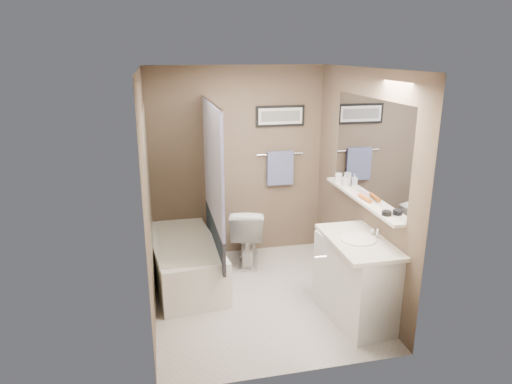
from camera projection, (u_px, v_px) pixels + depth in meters
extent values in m
plane|color=beige|center=(259.00, 297.00, 4.94)|extent=(2.50, 2.50, 0.00)
cube|color=white|center=(259.00, 70.00, 4.24)|extent=(2.20, 2.50, 0.04)
cube|color=brown|center=(237.00, 164.00, 5.73)|extent=(2.20, 0.04, 2.40)
cube|color=brown|center=(296.00, 238.00, 3.44)|extent=(2.20, 0.04, 2.40)
cube|color=brown|center=(149.00, 199.00, 4.36)|extent=(0.04, 2.50, 2.40)
cube|color=brown|center=(359.00, 185.00, 4.81)|extent=(0.04, 2.50, 2.40)
cube|color=#B9AC8C|center=(150.00, 202.00, 4.88)|extent=(0.02, 1.55, 2.00)
cylinder|color=silver|center=(211.00, 102.00, 4.72)|extent=(0.02, 1.55, 0.02)
cube|color=white|center=(213.00, 163.00, 4.91)|extent=(0.03, 1.45, 1.28)
cube|color=#243444|center=(215.00, 233.00, 5.15)|extent=(0.03, 1.45, 0.36)
cube|color=silver|center=(369.00, 149.00, 4.55)|extent=(0.02, 1.60, 1.00)
cube|color=silver|center=(360.00, 199.00, 4.69)|extent=(0.12, 1.60, 0.03)
cylinder|color=silver|center=(280.00, 154.00, 5.80)|extent=(0.60, 0.02, 0.02)
cube|color=#8794C5|center=(280.00, 168.00, 5.84)|extent=(0.34, 0.05, 0.44)
cube|color=black|center=(280.00, 116.00, 5.68)|extent=(0.62, 0.02, 0.26)
cube|color=white|center=(281.00, 116.00, 5.67)|extent=(0.56, 0.00, 0.20)
cube|color=#595959|center=(281.00, 116.00, 5.66)|extent=(0.50, 0.00, 0.13)
cube|color=silver|center=(362.00, 256.00, 3.60)|extent=(0.80, 0.02, 2.00)
cylinder|color=silver|center=(320.00, 257.00, 3.58)|extent=(0.10, 0.02, 0.02)
cube|color=white|center=(185.00, 261.00, 5.23)|extent=(0.87, 1.57, 0.50)
cube|color=silver|center=(184.00, 241.00, 5.16)|extent=(0.56, 1.36, 0.02)
imported|color=white|center=(247.00, 234.00, 5.68)|extent=(0.56, 0.79, 0.73)
cube|color=white|center=(357.00, 281.00, 4.46)|extent=(0.61, 0.96, 0.80)
cube|color=silver|center=(359.00, 242.00, 4.33)|extent=(0.54, 0.96, 0.04)
cylinder|color=white|center=(358.00, 239.00, 4.32)|extent=(0.34, 0.34, 0.01)
cylinder|color=silver|center=(378.00, 233.00, 4.35)|extent=(0.02, 0.02, 0.10)
sphere|color=white|center=(373.00, 231.00, 4.45)|extent=(0.05, 0.05, 0.05)
cylinder|color=black|center=(387.00, 213.00, 4.16)|extent=(0.09, 0.09, 0.04)
cylinder|color=#C05C1B|center=(365.00, 198.00, 4.59)|extent=(0.06, 0.22, 0.04)
cube|color=#F998CA|center=(355.00, 193.00, 4.81)|extent=(0.03, 0.16, 0.01)
cylinder|color=white|center=(339.00, 178.00, 5.22)|extent=(0.08, 0.08, 0.10)
imported|color=#999999|center=(345.00, 180.00, 5.05)|extent=(0.07, 0.07, 0.13)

